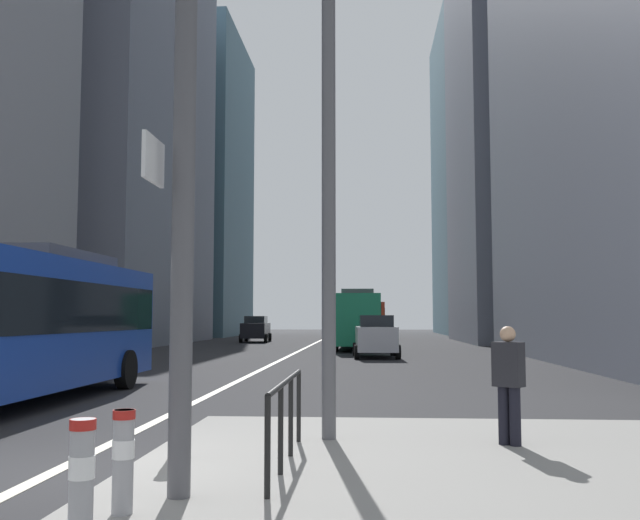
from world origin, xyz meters
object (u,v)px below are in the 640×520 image
object	(u,v)px
city_bus_red_receding	(359,318)
street_lamp_post	(329,81)
bollard_left	(82,476)
city_bus_blue_oncoming	(15,318)
car_receding_near	(376,336)
bollard_back	(177,417)
car_oncoming_mid	(256,329)
pedestrian_waiting	(509,379)
city_bus_red_distant	(368,317)
bollard_right	(123,456)

from	to	relation	value
city_bus_red_receding	street_lamp_post	world-z (taller)	street_lamp_post
bollard_left	city_bus_blue_oncoming	bearing A→B (deg)	119.79
city_bus_blue_oncoming	car_receding_near	size ratio (longest dim) A/B	2.60
street_lamp_post	city_bus_blue_oncoming	bearing A→B (deg)	146.84
bollard_left	car_receding_near	bearing A→B (deg)	84.81
city_bus_red_receding	bollard_back	size ratio (longest dim) A/B	13.29
street_lamp_post	city_bus_red_receding	bearing A→B (deg)	89.90
car_oncoming_mid	street_lamp_post	size ratio (longest dim) A/B	0.58
street_lamp_post	pedestrian_waiting	distance (m)	4.92
car_oncoming_mid	street_lamp_post	distance (m)	43.71
city_bus_red_receding	car_receding_near	world-z (taller)	city_bus_red_receding
car_receding_near	street_lamp_post	bearing A→B (deg)	-92.31
car_receding_near	bollard_left	world-z (taller)	car_receding_near
car_oncoming_mid	pedestrian_waiting	world-z (taller)	car_oncoming_mid
city_bus_red_receding	street_lamp_post	distance (m)	32.30
city_bus_red_distant	bollard_left	size ratio (longest dim) A/B	12.05
bollard_left	car_oncoming_mid	bearing A→B (deg)	97.46
car_oncoming_mid	city_bus_red_receding	bearing A→B (deg)	-53.60
city_bus_red_receding	car_oncoming_mid	world-z (taller)	city_bus_red_receding
city_bus_red_receding	bollard_left	size ratio (longest dim) A/B	12.24
city_bus_red_receding	street_lamp_post	size ratio (longest dim) A/B	1.43
city_bus_blue_oncoming	car_receding_near	world-z (taller)	city_bus_blue_oncoming
city_bus_red_receding	bollard_left	distance (m)	36.94
street_lamp_post	car_oncoming_mid	bearing A→B (deg)	100.35
city_bus_red_distant	street_lamp_post	world-z (taller)	street_lamp_post
city_bus_red_receding	pedestrian_waiting	distance (m)	32.53
city_bus_blue_oncoming	bollard_right	xyz separation A→B (m)	(5.32, -8.40, -1.19)
city_bus_red_receding	city_bus_red_distant	xyz separation A→B (m)	(0.54, 20.78, -0.00)
city_bus_blue_oncoming	bollard_back	world-z (taller)	city_bus_blue_oncoming
car_receding_near	bollard_right	distance (m)	26.82
bollard_right	pedestrian_waiting	bearing A→B (deg)	41.63
street_lamp_post	bollard_right	world-z (taller)	street_lamp_post
car_oncoming_mid	pedestrian_waiting	size ratio (longest dim) A/B	2.92
bollard_right	street_lamp_post	bearing A→B (deg)	67.86
city_bus_red_distant	pedestrian_waiting	size ratio (longest dim) A/B	7.15
city_bus_red_distant	street_lamp_post	bearing A→B (deg)	-90.64
car_oncoming_mid	bollard_right	distance (m)	47.09
bollard_right	bollard_back	bearing A→B (deg)	94.63
city_bus_blue_oncoming	car_receding_near	xyz separation A→B (m)	(7.82, 18.30, -0.85)
car_oncoming_mid	bollard_back	xyz separation A→B (m)	(6.04, -44.22, -0.36)
city_bus_red_distant	bollard_right	xyz separation A→B (m)	(-2.18, -56.78, -1.19)
car_oncoming_mid	street_lamp_post	bearing A→B (deg)	-79.65
bollard_left	bollard_right	xyz separation A→B (m)	(0.01, 0.89, -0.02)
bollard_right	pedestrian_waiting	distance (m)	5.38
city_bus_red_distant	pedestrian_waiting	distance (m)	53.25
city_bus_red_distant	car_receding_near	distance (m)	30.10
city_bus_blue_oncoming	city_bus_red_distant	world-z (taller)	same
street_lamp_post	bollard_back	distance (m)	5.19
city_bus_blue_oncoming	pedestrian_waiting	distance (m)	10.54
bollard_left	city_bus_red_distant	bearing A→B (deg)	87.83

